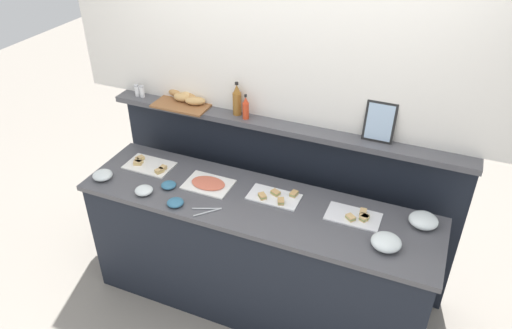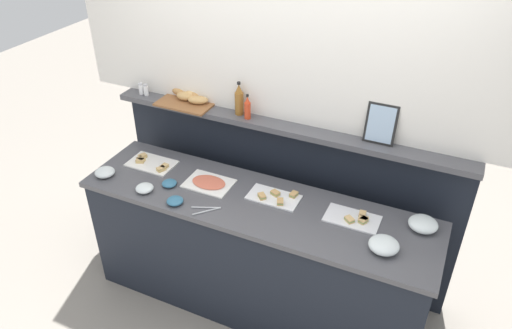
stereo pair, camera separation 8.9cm
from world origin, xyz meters
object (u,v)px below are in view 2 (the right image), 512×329
object	(u,v)px
glass_bowl_medium	(105,173)
bread_basket	(188,97)
glass_bowl_small	(423,224)
glass_bowl_extra	(145,188)
sandwich_platter_front	(275,197)
condiment_bowl_cream	(169,183)
vinegar_bottle_amber	(239,100)
sandwich_platter_side	(354,219)
condiment_bowl_dark	(175,201)
salt_shaker	(141,89)
hot_sauce_bottle	(248,108)
cold_cuts_platter	(209,183)
glass_bowl_large	(384,246)
pepper_shaker	(146,90)
framed_picture	(381,124)
sandwich_platter_rear	(151,163)
serving_tongs	(207,209)

from	to	relation	value
glass_bowl_medium	bread_basket	bearing A→B (deg)	62.49
glass_bowl_small	glass_bowl_extra	bearing A→B (deg)	-167.52
sandwich_platter_front	glass_bowl_small	distance (m)	0.92
sandwich_platter_front	bread_basket	distance (m)	1.00
condiment_bowl_cream	vinegar_bottle_amber	bearing A→B (deg)	61.33
sandwich_platter_side	condiment_bowl_dark	xyz separation A→B (m)	(-1.08, -0.32, 0.01)
salt_shaker	condiment_bowl_dark	bearing A→B (deg)	-43.84
glass_bowl_medium	salt_shaker	xyz separation A→B (m)	(-0.06, 0.58, 0.38)
glass_bowl_medium	hot_sauce_bottle	xyz separation A→B (m)	(0.82, 0.56, 0.41)
cold_cuts_platter	sandwich_platter_side	bearing A→B (deg)	2.50
sandwich_platter_front	glass_bowl_large	world-z (taller)	glass_bowl_large
condiment_bowl_cream	pepper_shaker	distance (m)	0.79
glass_bowl_medium	vinegar_bottle_amber	size ratio (longest dim) A/B	0.58
condiment_bowl_cream	framed_picture	world-z (taller)	framed_picture
glass_bowl_extra	condiment_bowl_cream	xyz separation A→B (m)	(0.11, 0.12, -0.00)
sandwich_platter_rear	cold_cuts_platter	xyz separation A→B (m)	(0.50, -0.04, -0.00)
sandwich_platter_side	hot_sauce_bottle	bearing A→B (deg)	160.50
framed_picture	condiment_bowl_dark	bearing A→B (deg)	-148.20
cold_cuts_platter	glass_bowl_medium	distance (m)	0.73
sandwich_platter_front	condiment_bowl_cream	size ratio (longest dim) A/B	3.34
sandwich_platter_front	serving_tongs	size ratio (longest dim) A/B	1.92
glass_bowl_medium	serving_tongs	size ratio (longest dim) A/B	0.78
sandwich_platter_side	cold_cuts_platter	distance (m)	0.99
condiment_bowl_dark	glass_bowl_medium	bearing A→B (deg)	174.05
glass_bowl_medium	salt_shaker	size ratio (longest dim) A/B	1.57
hot_sauce_bottle	condiment_bowl_dark	bearing A→B (deg)	-109.24
sandwich_platter_front	condiment_bowl_dark	xyz separation A→B (m)	(-0.56, -0.31, 0.01)
cold_cuts_platter	serving_tongs	distance (m)	0.28
sandwich_platter_front	pepper_shaker	size ratio (longest dim) A/B	3.86
cold_cuts_platter	condiment_bowl_dark	world-z (taller)	condiment_bowl_dark
glass_bowl_large	salt_shaker	world-z (taller)	salt_shaker
sandwich_platter_rear	framed_picture	bearing A→B (deg)	13.67
glass_bowl_large	glass_bowl_medium	bearing A→B (deg)	-178.07
glass_bowl_medium	glass_bowl_extra	size ratio (longest dim) A/B	1.15
glass_bowl_medium	pepper_shaker	world-z (taller)	pepper_shaker
sandwich_platter_rear	hot_sauce_bottle	world-z (taller)	hot_sauce_bottle
salt_shaker	condiment_bowl_cream	bearing A→B (deg)	-43.00
hot_sauce_bottle	glass_bowl_extra	bearing A→B (deg)	-128.34
condiment_bowl_dark	bread_basket	world-z (taller)	bread_basket
pepper_shaker	glass_bowl_medium	bearing A→B (deg)	-88.65
glass_bowl_medium	hot_sauce_bottle	distance (m)	1.08
condiment_bowl_dark	hot_sauce_bottle	bearing A→B (deg)	70.76
condiment_bowl_dark	condiment_bowl_cream	world-z (taller)	condiment_bowl_dark
cold_cuts_platter	glass_bowl_extra	xyz separation A→B (m)	(-0.34, -0.25, 0.01)
sandwich_platter_front	condiment_bowl_cream	distance (m)	0.72
cold_cuts_platter	salt_shaker	world-z (taller)	salt_shaker
condiment_bowl_cream	sandwich_platter_side	bearing A→B (deg)	7.81
sandwich_platter_side	vinegar_bottle_amber	size ratio (longest dim) A/B	1.40
pepper_shaker	sandwich_platter_front	bearing A→B (deg)	-15.43
vinegar_bottle_amber	framed_picture	distance (m)	0.96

